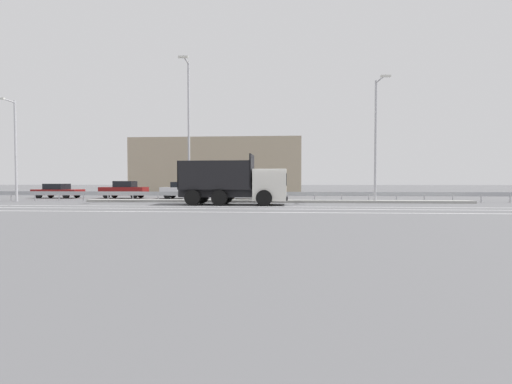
# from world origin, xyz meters

# --- Properties ---
(ground_plane) EXTENTS (320.00, 320.00, 0.00)m
(ground_plane) POSITION_xyz_m (0.00, 0.00, 0.00)
(ground_plane) COLOR #565659
(lane_strip_0) EXTENTS (52.72, 0.16, 0.01)m
(lane_strip_0) POSITION_xyz_m (-2.77, -1.63, 0.00)
(lane_strip_0) COLOR silver
(lane_strip_0) RESTS_ON ground_plane
(lane_strip_1) EXTENTS (52.72, 0.16, 0.01)m
(lane_strip_1) POSITION_xyz_m (-2.77, -3.44, 0.00)
(lane_strip_1) COLOR silver
(lane_strip_1) RESTS_ON ground_plane
(lane_strip_2) EXTENTS (52.72, 0.16, 0.01)m
(lane_strip_2) POSITION_xyz_m (-2.77, -5.64, 0.00)
(lane_strip_2) COLOR silver
(lane_strip_2) RESTS_ON ground_plane
(median_island) EXTENTS (29.00, 1.10, 0.18)m
(median_island) POSITION_xyz_m (0.00, 2.98, 0.09)
(median_island) COLOR gray
(median_island) RESTS_ON ground_plane
(median_guardrail) EXTENTS (52.72, 0.09, 0.78)m
(median_guardrail) POSITION_xyz_m (-0.00, 3.94, 0.57)
(median_guardrail) COLOR #9EA0A5
(median_guardrail) RESTS_ON ground_plane
(dump_truck) EXTENTS (7.41, 2.79, 3.40)m
(dump_truck) POSITION_xyz_m (-1.83, 0.14, 1.25)
(dump_truck) COLOR silver
(dump_truck) RESTS_ON ground_plane
(median_road_sign) EXTENTS (0.70, 0.16, 2.09)m
(median_road_sign) POSITION_xyz_m (-0.73, 2.98, 1.09)
(median_road_sign) COLOR white
(median_road_sign) RESTS_ON ground_plane
(street_lamp_0) EXTENTS (0.71, 1.87, 8.01)m
(street_lamp_0) POSITION_xyz_m (-20.58, 2.80, 4.44)
(street_lamp_0) COLOR #ADADB2
(street_lamp_0) RESTS_ON ground_plane
(street_lamp_1) EXTENTS (0.71, 1.88, 10.69)m
(street_lamp_1) POSITION_xyz_m (-6.53, 2.76, 5.80)
(street_lamp_1) COLOR #ADADB2
(street_lamp_1) RESTS_ON ground_plane
(street_lamp_2) EXTENTS (0.71, 2.04, 9.05)m
(street_lamp_2) POSITION_xyz_m (7.54, 2.91, 4.99)
(street_lamp_2) COLOR #ADADB2
(street_lamp_2) RESTS_ON ground_plane
(parked_car_0) EXTENTS (4.50, 1.95, 1.39)m
(parked_car_0) POSITION_xyz_m (-20.90, 8.49, 0.70)
(parked_car_0) COLOR maroon
(parked_car_0) RESTS_ON ground_plane
(parked_car_1) EXTENTS (4.25, 1.79, 1.64)m
(parked_car_1) POSITION_xyz_m (-14.33, 8.54, 0.81)
(parked_car_1) COLOR maroon
(parked_car_1) RESTS_ON ground_plane
(parked_car_2) EXTENTS (3.84, 1.81, 1.55)m
(parked_car_2) POSITION_xyz_m (-8.65, 8.33, 0.78)
(parked_car_2) COLOR silver
(parked_car_2) RESTS_ON ground_plane
(parked_car_3) EXTENTS (4.96, 2.25, 1.41)m
(parked_car_3) POSITION_xyz_m (-2.64, 8.07, 0.74)
(parked_car_3) COLOR #B27A14
(parked_car_3) RESTS_ON ground_plane
(background_building_0) EXTENTS (21.46, 13.64, 7.10)m
(background_building_0) POSITION_xyz_m (-7.72, 25.13, 3.55)
(background_building_0) COLOR tan
(background_building_0) RESTS_ON ground_plane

